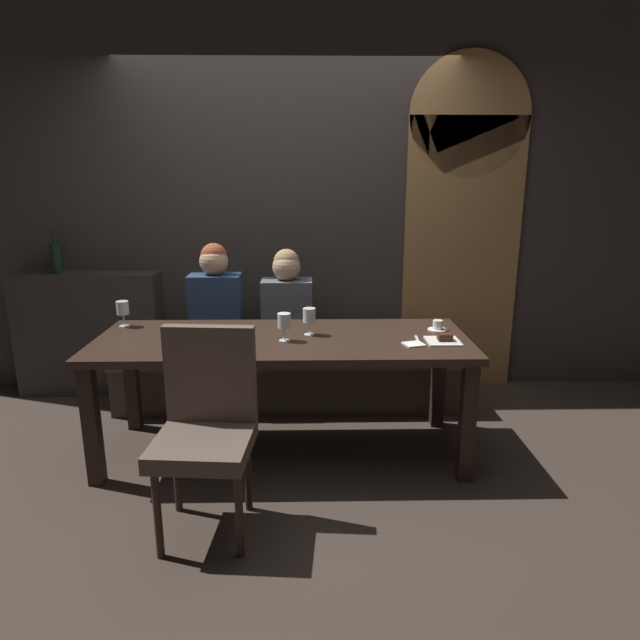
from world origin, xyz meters
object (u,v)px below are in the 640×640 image
at_px(chair_near_side, 206,418).
at_px(wine_glass_center_back, 309,316).
at_px(diner_redhead, 216,300).
at_px(dessert_plate, 444,340).
at_px(wine_glass_near_left, 284,321).
at_px(wine_bottle_dark_red, 57,257).
at_px(fork_on_table, 417,340).
at_px(dining_table, 283,352).
at_px(banquette_bench, 288,377).
at_px(espresso_cup, 438,326).
at_px(wine_glass_end_right, 123,309).
at_px(diner_bearded, 287,302).

distance_m(chair_near_side, wine_glass_center_back, 0.96).
relative_size(chair_near_side, diner_redhead, 1.28).
distance_m(diner_redhead, dessert_plate, 1.65).
bearing_deg(wine_glass_near_left, diner_redhead, 124.19).
xyz_separation_m(wine_bottle_dark_red, fork_on_table, (2.54, -1.12, -0.33)).
height_order(dining_table, banquette_bench, dining_table).
height_order(diner_redhead, espresso_cup, diner_redhead).
bearing_deg(chair_near_side, diner_redhead, 97.08).
distance_m(wine_glass_end_right, fork_on_table, 1.84).
bearing_deg(espresso_cup, chair_near_side, -146.20).
distance_m(dining_table, fork_on_table, 0.80).
distance_m(dining_table, chair_near_side, 0.80).
distance_m(diner_bearded, dessert_plate, 1.26).
height_order(dining_table, espresso_cup, espresso_cup).
height_order(banquette_bench, wine_glass_end_right, wine_glass_end_right).
distance_m(diner_bearded, wine_glass_near_left, 0.80).
xyz_separation_m(wine_bottle_dark_red, wine_glass_end_right, (0.73, -0.78, -0.22)).
relative_size(espresso_cup, dessert_plate, 0.63).
bearing_deg(dining_table, espresso_cup, 8.21).
bearing_deg(dining_table, wine_glass_near_left, -77.32).
bearing_deg(diner_redhead, chair_near_side, -82.92).
bearing_deg(fork_on_table, espresso_cup, 56.14).
bearing_deg(chair_near_side, wine_glass_end_right, 124.86).
distance_m(dining_table, wine_bottle_dark_red, 2.08).
bearing_deg(wine_glass_near_left, dessert_plate, -2.67).
bearing_deg(dessert_plate, banquette_bench, 138.98).
height_order(wine_bottle_dark_red, wine_glass_center_back, wine_bottle_dark_red).
bearing_deg(wine_bottle_dark_red, wine_glass_near_left, -32.25).
bearing_deg(fork_on_table, chair_near_side, -146.07).
bearing_deg(espresso_cup, wine_glass_near_left, -167.60).
bearing_deg(dessert_plate, wine_glass_center_back, 167.85).
bearing_deg(wine_bottle_dark_red, wine_glass_end_right, -46.73).
relative_size(dining_table, wine_glass_center_back, 13.41).
distance_m(dining_table, wine_glass_near_left, 0.22).
distance_m(wine_bottle_dark_red, wine_glass_near_left, 2.10).
distance_m(diner_redhead, espresso_cup, 1.56).
xyz_separation_m(banquette_bench, wine_glass_near_left, (0.02, -0.77, 0.63)).
distance_m(diner_bearded, wine_bottle_dark_red, 1.80).
relative_size(chair_near_side, wine_bottle_dark_red, 3.01).
relative_size(diner_bearded, wine_glass_near_left, 4.39).
bearing_deg(banquette_bench, wine_glass_end_right, -156.99).
bearing_deg(espresso_cup, banquette_bench, 149.48).
relative_size(wine_glass_end_right, dessert_plate, 0.86).
xyz_separation_m(chair_near_side, wine_glass_center_back, (0.49, 0.78, 0.30)).
height_order(wine_bottle_dark_red, wine_glass_near_left, wine_bottle_dark_red).
distance_m(chair_near_side, dessert_plate, 1.41).
relative_size(banquette_bench, dessert_plate, 13.16).
height_order(wine_bottle_dark_red, dessert_plate, wine_bottle_dark_red).
distance_m(dessert_plate, fork_on_table, 0.15).
bearing_deg(wine_glass_end_right, banquette_bench, 23.01).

